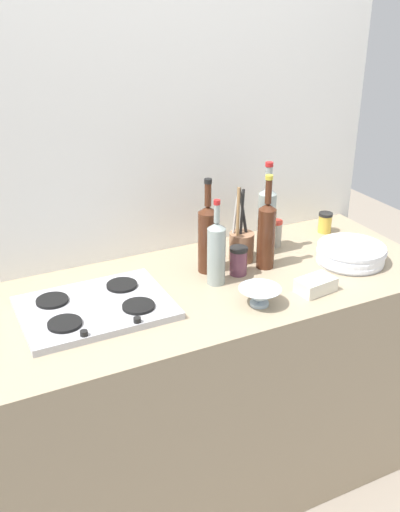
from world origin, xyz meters
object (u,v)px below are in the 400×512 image
at_px(utensil_crock, 241,244).
at_px(mixing_bowl, 260,296).
at_px(plate_stack, 351,254).
at_px(wine_bottle_mid_right, 208,237).
at_px(butter_dish, 316,285).
at_px(wine_bottle_rightmost, 217,252).
at_px(wine_bottle_mid_left, 266,233).
at_px(stovetop_hob, 95,307).
at_px(condiment_jar_spare, 276,233).
at_px(wine_bottle_leftmost, 267,219).
at_px(condiment_jar_rear, 238,261).
at_px(condiment_jar_front, 325,222).

bearing_deg(utensil_crock, mixing_bowl, -109.81).
distance_m(plate_stack, wine_bottle_mid_right, 0.57).
height_order(butter_dish, utensil_crock, utensil_crock).
height_order(plate_stack, wine_bottle_rightmost, wine_bottle_rightmost).
height_order(wine_bottle_rightmost, mixing_bowl, wine_bottle_rightmost).
height_order(wine_bottle_mid_right, wine_bottle_rightmost, wine_bottle_mid_right).
bearing_deg(utensil_crock, wine_bottle_mid_left, -60.82).
bearing_deg(wine_bottle_mid_left, stovetop_hob, -177.25).
distance_m(stovetop_hob, mixing_bowl, 0.54).
xyz_separation_m(plate_stack, mixing_bowl, (-0.49, -0.13, 0.00)).
xyz_separation_m(wine_bottle_mid_left, condiment_jar_spare, (0.14, 0.15, -0.08)).
bearing_deg(wine_bottle_rightmost, wine_bottle_mid_right, 80.69).
bearing_deg(wine_bottle_leftmost, stovetop_hob, -169.19).
bearing_deg(condiment_jar_rear, wine_bottle_leftmost, 31.61).
distance_m(stovetop_hob, wine_bottle_rightmost, 0.46).
bearing_deg(mixing_bowl, condiment_jar_spare, 50.99).
relative_size(utensil_crock, condiment_jar_front, 3.37).
height_order(condiment_jar_rear, condiment_jar_spare, condiment_jar_spare).
relative_size(wine_bottle_mid_right, butter_dish, 2.66).
distance_m(wine_bottle_leftmost, wine_bottle_mid_right, 0.28).
bearing_deg(butter_dish, wine_bottle_leftmost, 87.53).
distance_m(wine_bottle_leftmost, mixing_bowl, 0.43).
height_order(stovetop_hob, mixing_bowl, mixing_bowl).
bearing_deg(wine_bottle_leftmost, condiment_jar_rear, -148.39).
bearing_deg(condiment_jar_front, wine_bottle_mid_left, -157.09).
bearing_deg(plate_stack, condiment_jar_spare, 124.34).
height_order(plate_stack, wine_bottle_leftmost, wine_bottle_leftmost).
distance_m(condiment_jar_front, condiment_jar_spare, 0.27).
distance_m(stovetop_hob, condiment_jar_rear, 0.56).
bearing_deg(condiment_jar_rear, utensil_crock, 55.11).
bearing_deg(condiment_jar_rear, wine_bottle_rightmost, -163.74).
height_order(stovetop_hob, condiment_jar_front, condiment_jar_front).
relative_size(wine_bottle_leftmost, utensil_crock, 1.26).
height_order(stovetop_hob, condiment_jar_spare, condiment_jar_spare).
distance_m(stovetop_hob, wine_bottle_mid_right, 0.49).
xyz_separation_m(plate_stack, wine_bottle_mid_left, (-0.32, 0.11, 0.10)).
height_order(plate_stack, condiment_jar_spare, condiment_jar_spare).
bearing_deg(condiment_jar_spare, wine_bottle_mid_right, -167.22).
distance_m(plate_stack, condiment_jar_rear, 0.45).
bearing_deg(condiment_jar_front, condiment_jar_spare, -174.37).
bearing_deg(condiment_jar_spare, stovetop_hob, -167.59).
bearing_deg(condiment_jar_rear, mixing_bowl, -102.11).
bearing_deg(condiment_jar_front, wine_bottle_mid_right, -170.29).
distance_m(stovetop_hob, utensil_crock, 0.64).
relative_size(stovetop_hob, butter_dish, 3.60).
relative_size(utensil_crock, condiment_jar_spare, 2.68).
relative_size(mixing_bowl, condiment_jar_spare, 1.30).
bearing_deg(utensil_crock, condiment_jar_front, 10.04).
distance_m(wine_bottle_mid_right, mixing_bowl, 0.32).
relative_size(wine_bottle_rightmost, mixing_bowl, 2.20).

